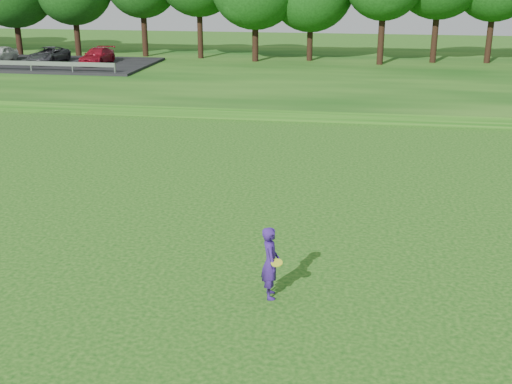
# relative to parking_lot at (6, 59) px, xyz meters

# --- Properties ---
(ground) EXTENTS (140.00, 140.00, 0.00)m
(ground) POSITION_rel_parking_lot_xyz_m (23.49, -32.81, -1.03)
(ground) COLOR #0C420D
(ground) RESTS_ON ground
(berm) EXTENTS (130.00, 30.00, 0.60)m
(berm) POSITION_rel_parking_lot_xyz_m (23.49, 1.19, -0.73)
(berm) COLOR #0C420D
(berm) RESTS_ON ground
(walking_path) EXTENTS (130.00, 1.60, 0.04)m
(walking_path) POSITION_rel_parking_lot_xyz_m (23.49, -12.81, -1.01)
(walking_path) COLOR gray
(walking_path) RESTS_ON ground
(parking_lot) EXTENTS (24.00, 9.00, 1.38)m
(parking_lot) POSITION_rel_parking_lot_xyz_m (0.00, 0.00, 0.00)
(parking_lot) COLOR black
(parking_lot) RESTS_ON berm
(woman) EXTENTS (0.62, 0.77, 1.83)m
(woman) POSITION_rel_parking_lot_xyz_m (25.58, -33.10, -0.12)
(woman) COLOR #371A78
(woman) RESTS_ON ground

